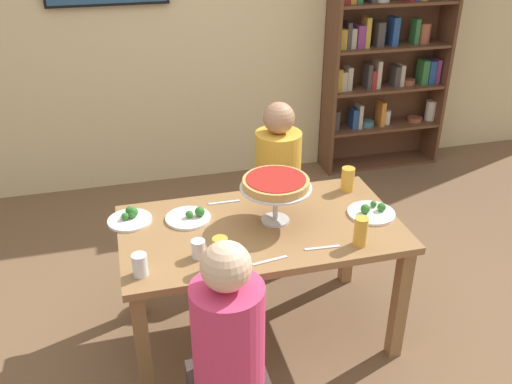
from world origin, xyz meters
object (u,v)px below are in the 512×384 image
salad_plate_far_diner (130,217)px  diner_far_right (277,196)px  beer_glass_amber_tall (220,253)px  water_glass_clear_near (198,249)px  deep_dish_pizza_stand (276,185)px  bookshelf (389,39)px  beer_glass_amber_spare (348,179)px  beer_glass_amber_short (361,232)px  cutlery_fork_far (322,248)px  salad_plate_spare (371,212)px  dining_table (261,242)px  cutlery_knife_near (270,261)px  water_glass_clear_far (295,184)px  cutlery_fork_near (224,202)px  diner_near_left (229,374)px  water_glass_clear_spare (140,265)px  salad_plate_near_diner (190,217)px

salad_plate_far_diner → diner_far_right: bearing=26.8°
beer_glass_amber_tall → water_glass_clear_near: 0.14m
deep_dish_pizza_stand → bookshelf: bearing=51.0°
bookshelf → water_glass_clear_near: 3.04m
beer_glass_amber_spare → deep_dish_pizza_stand: bearing=-155.8°
beer_glass_amber_short → cutlery_fork_far: bearing=175.1°
salad_plate_spare → dining_table: bearing=176.7°
cutlery_knife_near → water_glass_clear_far: bearing=53.8°
bookshelf → beer_glass_amber_short: bookshelf is taller
bookshelf → beer_glass_amber_tall: (-1.97, -2.32, -0.35)m
salad_plate_spare → cutlery_fork_near: salad_plate_spare is taller
diner_near_left → cutlery_knife_near: bearing=-35.4°
bookshelf → cutlery_fork_far: size_ratio=12.29×
beer_glass_amber_tall → water_glass_clear_spare: beer_glass_amber_tall is taller
deep_dish_pizza_stand → beer_glass_amber_tall: bearing=-137.1°
dining_table → beer_glass_amber_spare: beer_glass_amber_spare is taller
salad_plate_far_diner → cutlery_fork_far: size_ratio=1.31×
deep_dish_pizza_stand → water_glass_clear_far: (0.20, 0.27, -0.16)m
cutlery_fork_near → salad_plate_near_diner: bearing=31.9°
bookshelf → salad_plate_spare: (-1.07, -2.04, -0.42)m
water_glass_clear_far → beer_glass_amber_spare: bearing=-8.5°
beer_glass_amber_tall → water_glass_clear_far: bearing=47.4°
water_glass_clear_near → cutlery_fork_near: size_ratio=0.52×
cutlery_fork_far → salad_plate_spare: bearing=36.8°
salad_plate_far_diner → beer_glass_amber_short: (1.09, -0.52, 0.06)m
beer_glass_amber_short → water_glass_clear_spare: bearing=178.8°
diner_far_right → cutlery_fork_far: bearing=-4.1°
dining_table → cutlery_fork_near: cutlery_fork_near is taller
salad_plate_near_diner → salad_plate_far_diner: size_ratio=1.03×
salad_plate_far_diner → cutlery_fork_near: size_ratio=1.31×
diner_near_left → cutlery_fork_far: (0.57, 0.45, 0.25)m
salad_plate_spare → beer_glass_amber_short: beer_glass_amber_short is taller
salad_plate_spare → beer_glass_amber_tall: beer_glass_amber_tall is taller
diner_near_left → water_glass_clear_near: 0.61m
dining_table → bookshelf: 2.68m
salad_plate_spare → cutlery_fork_near: bearing=156.5°
cutlery_knife_near → water_glass_clear_spare: bearing=167.2°
dining_table → bookshelf: bookshelf is taller
water_glass_clear_spare → cutlery_knife_near: water_glass_clear_spare is taller
diner_far_right → cutlery_knife_near: bearing=-18.7°
dining_table → salad_plate_spare: 0.63m
salad_plate_near_diner → beer_glass_amber_short: 0.91m
dining_table → deep_dish_pizza_stand: 0.33m
beer_glass_amber_tall → water_glass_clear_far: size_ratio=1.37×
salad_plate_near_diner → deep_dish_pizza_stand: bearing=-17.1°
dining_table → salad_plate_spare: salad_plate_spare is taller
beer_glass_amber_spare → water_glass_clear_spare: beer_glass_amber_spare is taller
beer_glass_amber_short → cutlery_knife_near: bearing=-177.3°
water_glass_clear_far → cutlery_fork_far: water_glass_clear_far is taller
dining_table → diner_near_left: bearing=-114.6°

